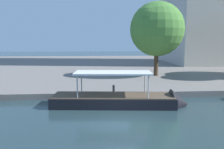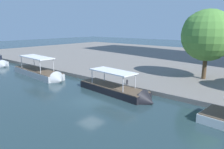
# 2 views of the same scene
# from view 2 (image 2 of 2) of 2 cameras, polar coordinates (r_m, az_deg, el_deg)

# --- Properties ---
(ground_plane) EXTENTS (220.00, 220.00, 0.00)m
(ground_plane) POSITION_cam_2_polar(r_m,az_deg,el_deg) (24.20, -5.69, -7.26)
(ground_plane) COLOR #23383D
(dock_promenade) EXTENTS (120.00, 55.00, 0.56)m
(dock_promenade) POSITION_cam_2_polar(r_m,az_deg,el_deg) (53.05, 21.75, 3.19)
(dock_promenade) COLOR slate
(dock_promenade) RESTS_ON ground_plane
(tour_boat_1) EXTENTS (13.60, 3.72, 4.23)m
(tour_boat_1) POSITION_cam_2_polar(r_m,az_deg,el_deg) (37.83, -18.51, 0.16)
(tour_boat_1) COLOR #9EA3A8
(tour_boat_1) RESTS_ON ground_plane
(tour_boat_2) EXTENTS (11.41, 3.64, 3.87)m
(tour_boat_2) POSITION_cam_2_polar(r_m,az_deg,el_deg) (26.61, 1.64, -4.63)
(tour_boat_2) COLOR black
(tour_boat_2) RESTS_ON ground_plane
(mooring_bollard_0) EXTENTS (0.26, 0.26, 0.70)m
(mooring_bollard_0) POSITION_cam_2_polar(r_m,az_deg,el_deg) (28.94, 4.06, -1.94)
(mooring_bollard_0) COLOR #2D2D33
(mooring_bollard_0) RESTS_ON dock_promenade
(tree_0) EXTENTS (7.42, 7.42, 10.12)m
(tree_0) POSITION_cam_2_polar(r_m,az_deg,el_deg) (33.85, 23.59, 9.69)
(tree_0) COLOR #4C3823
(tree_0) RESTS_ON dock_promenade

